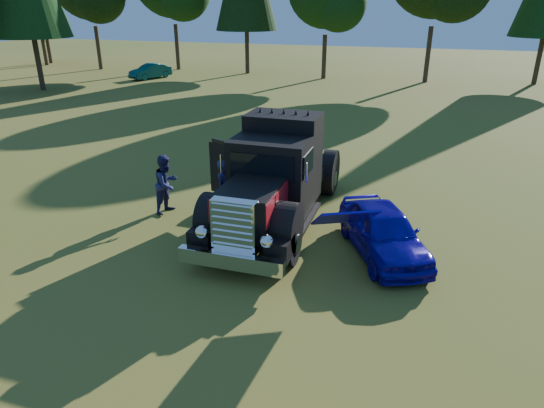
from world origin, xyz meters
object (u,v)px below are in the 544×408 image
Objects in this scene: spectator_near at (225,191)px; distant_teal_car at (150,71)px; diamond_t_truck at (274,181)px; spectator_far at (167,184)px; hotrod_coupe at (383,231)px.

spectator_near reaches higher than distant_teal_car.
diamond_t_truck is 4.01× the size of spectator_far.
diamond_t_truck is 2.02× the size of distant_teal_car.
hotrod_coupe is at bearing -86.22° from spectator_far.
diamond_t_truck is 3.92× the size of spectator_near.
spectator_far reaches higher than distant_teal_car.
diamond_t_truck is at bearing -76.63° from spectator_far.
diamond_t_truck is 3.33m from spectator_far.
spectator_near is (-4.52, 0.69, 0.28)m from hotrod_coupe.
hotrod_coupe reaches higher than spectator_far.
diamond_t_truck is 3.32m from hotrod_coupe.
spectator_far is at bearing -177.08° from diamond_t_truck.
spectator_far is (-6.43, 0.75, 0.26)m from hotrod_coupe.
hotrod_coupe is 4.58m from spectator_near.
distant_teal_car is at bearing 130.62° from hotrod_coupe.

